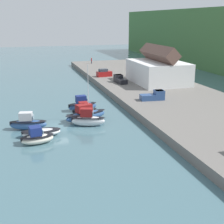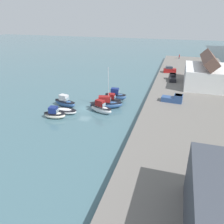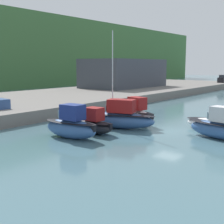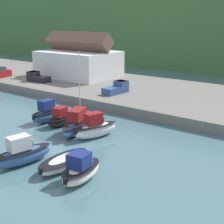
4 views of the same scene
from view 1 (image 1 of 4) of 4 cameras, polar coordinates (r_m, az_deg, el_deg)
name	(u,v)px [view 1 (image 1 of 4)]	position (r m, az deg, el deg)	size (l,w,h in m)	color
ground_plane	(60,127)	(51.54, -9.50, -2.67)	(320.00, 320.00, 0.00)	#476B75
quay_promenade	(197,110)	(59.53, 15.20, 0.31)	(138.69, 23.49, 1.41)	slate
harbor_clubhouse	(158,70)	(79.44, 8.40, 7.62)	(16.03, 11.56, 9.40)	white
moored_boat_0	(82,105)	(59.51, -5.47, 1.25)	(2.23, 5.61, 3.01)	#33568E
moored_boat_1	(84,110)	(57.02, -5.08, 0.33)	(1.88, 4.56, 2.46)	black
moored_boat_2	(86,114)	(53.71, -4.86, -0.45)	(4.42, 7.98, 9.69)	#33568E
moored_boat_3	(88,119)	(51.03, -4.44, -1.37)	(3.22, 5.81, 2.98)	silver
moored_boat_4	(28,123)	(51.06, -15.13, -1.98)	(2.92, 6.07, 2.84)	#33568E
moored_boat_5	(41,132)	(47.82, -12.83, -3.67)	(2.39, 5.83, 1.09)	white
moored_boat_6	(37,137)	(45.06, -13.56, -4.54)	(2.88, 4.91, 2.53)	white
parked_car_1	(104,73)	(87.74, -1.47, 7.11)	(2.38, 4.41, 2.16)	maroon
pickup_truck_0	(154,96)	(62.52, 7.74, 2.96)	(2.42, 4.90, 1.90)	#2D4C84
pickup_truck_1	(120,79)	(79.11, 1.43, 5.98)	(4.88, 2.37, 1.90)	black
person_on_quay	(91,60)	(114.36, -3.78, 9.40)	(0.40, 0.40, 2.14)	#232838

